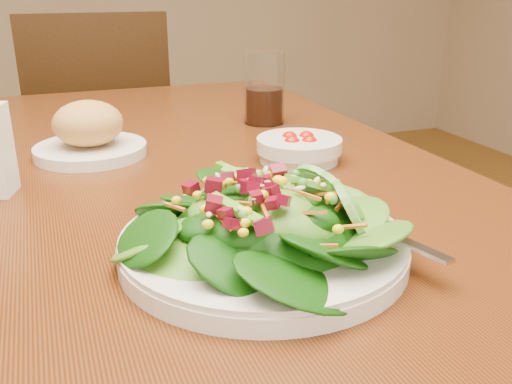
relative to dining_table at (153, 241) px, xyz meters
The scene contains 6 objects.
dining_table is the anchor object (origin of this frame).
chair_far 1.04m from the dining_table, 88.29° to the left, with size 0.44×0.45×0.93m.
salad_plate 0.32m from the dining_table, 75.66° to the right, with size 0.29×0.29×0.08m.
bread_plate 0.20m from the dining_table, 115.95° to the left, with size 0.18×0.18×0.09m.
tomato_bowl 0.26m from the dining_table, ahead, with size 0.13×0.13×0.04m.
drinking_glass 0.40m from the dining_table, 41.18° to the left, with size 0.08×0.08×0.14m.
Camera 1 is at (-0.13, -0.77, 1.02)m, focal length 40.00 mm.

